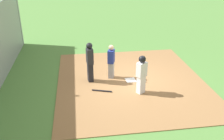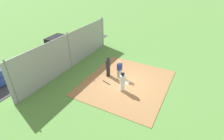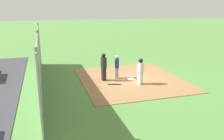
% 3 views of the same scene
% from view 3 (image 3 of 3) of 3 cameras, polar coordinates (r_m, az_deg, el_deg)
% --- Properties ---
extents(ground_plane, '(140.00, 140.00, 0.00)m').
position_cam_3_polar(ground_plane, '(15.30, 4.59, -2.28)').
color(ground_plane, '#51843D').
extents(dirt_infield, '(7.20, 6.40, 0.03)m').
position_cam_3_polar(dirt_infield, '(15.29, 4.59, -2.23)').
color(dirt_infield, olive).
rests_on(dirt_infield, ground_plane).
extents(home_plate, '(0.48, 0.48, 0.02)m').
position_cam_3_polar(home_plate, '(15.28, 4.59, -2.14)').
color(home_plate, white).
rests_on(home_plate, dirt_infield).
extents(catcher, '(0.44, 0.37, 1.55)m').
position_cam_3_polar(catcher, '(15.18, 1.22, 0.88)').
color(catcher, '#9E9EA3').
rests_on(catcher, dirt_infield).
extents(umpire, '(0.41, 0.31, 1.77)m').
position_cam_3_polar(umpire, '(14.69, -2.05, 0.92)').
color(umpire, black).
rests_on(umpire, dirt_infield).
extents(runner, '(0.42, 0.46, 1.60)m').
position_cam_3_polar(runner, '(14.11, 6.98, 0.08)').
color(runner, silver).
rests_on(runner, dirt_infield).
extents(baseball_bat, '(0.31, 0.80, 0.06)m').
position_cam_3_polar(baseball_bat, '(14.11, 0.60, -3.51)').
color(baseball_bat, black).
rests_on(baseball_bat, dirt_infield).
extents(baseball, '(0.07, 0.07, 0.07)m').
position_cam_3_polar(baseball, '(15.26, 7.05, -2.13)').
color(baseball, white).
rests_on(baseball, dirt_infield).
extents(backstop_fence, '(12.00, 0.10, 3.35)m').
position_cam_3_polar(backstop_fence, '(13.89, -17.32, 2.09)').
color(backstop_fence, '#93999E').
rests_on(backstop_fence, ground_plane).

